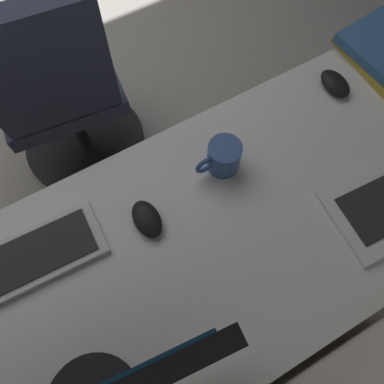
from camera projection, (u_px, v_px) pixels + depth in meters
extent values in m
plane|color=#B2ADA3|center=(14.00, 13.00, 2.20)|extent=(5.39, 5.39, 0.00)
cube|color=white|center=(202.00, 246.00, 0.93)|extent=(2.08, 0.66, 0.03)
cylinder|color=silver|center=(374.00, 97.00, 1.54)|extent=(0.05, 0.05, 0.70)
cube|color=white|center=(228.00, 269.00, 1.27)|extent=(0.40, 0.50, 0.69)
cube|color=silver|center=(190.00, 208.00, 1.36)|extent=(0.37, 0.01, 0.61)
cube|color=silver|center=(15.00, 265.00, 0.88)|extent=(0.43, 0.16, 0.02)
cube|color=#2D2D30|center=(13.00, 264.00, 0.87)|extent=(0.38, 0.13, 0.00)
ellipsoid|color=black|center=(335.00, 83.00, 1.08)|extent=(0.06, 0.10, 0.03)
ellipsoid|color=black|center=(147.00, 219.00, 0.92)|extent=(0.06, 0.10, 0.03)
cylinder|color=#335193|center=(224.00, 157.00, 0.96)|extent=(0.09, 0.09, 0.09)
torus|color=#335193|center=(205.00, 165.00, 0.94)|extent=(0.06, 0.01, 0.06)
cube|color=#383D56|center=(57.00, 84.00, 1.43)|extent=(0.49, 0.47, 0.07)
cube|color=#383D56|center=(44.00, 74.00, 1.10)|extent=(0.41, 0.18, 0.50)
cylinder|color=black|center=(73.00, 117.00, 1.63)|extent=(0.05, 0.05, 0.37)
cylinder|color=black|center=(86.00, 142.00, 1.82)|extent=(0.56, 0.56, 0.03)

